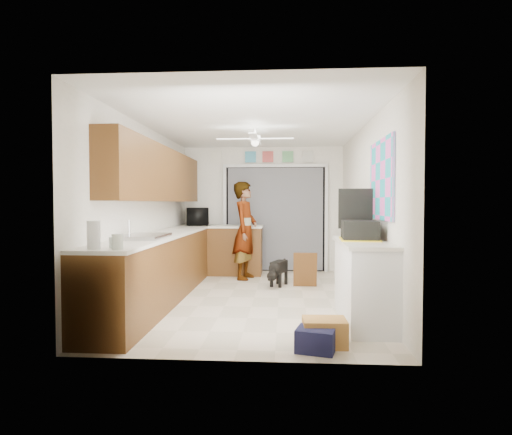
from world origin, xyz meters
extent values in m
plane|color=beige|center=(0.00, 0.00, 0.00)|extent=(5.00, 5.00, 0.00)
plane|color=white|center=(0.00, 0.00, 2.50)|extent=(5.00, 5.00, 0.00)
plane|color=white|center=(0.00, 2.50, 1.25)|extent=(3.20, 0.00, 3.20)
plane|color=white|center=(0.00, -2.50, 1.25)|extent=(3.20, 0.00, 3.20)
plane|color=white|center=(-1.60, 0.00, 1.25)|extent=(0.00, 5.00, 5.00)
plane|color=white|center=(1.60, 0.00, 1.25)|extent=(0.00, 5.00, 5.00)
cube|color=brown|center=(-1.30, 0.00, 0.45)|extent=(0.60, 4.80, 0.90)
cube|color=white|center=(-1.29, 0.00, 0.92)|extent=(0.62, 4.80, 0.04)
cube|color=brown|center=(-1.44, 0.20, 1.80)|extent=(0.32, 4.00, 0.80)
cube|color=silver|center=(-1.29, -1.00, 0.95)|extent=(0.50, 0.76, 0.06)
cylinder|color=silver|center=(-1.48, -1.00, 1.05)|extent=(0.03, 0.03, 0.22)
cube|color=brown|center=(-0.50, 2.00, 0.45)|extent=(1.00, 0.60, 0.90)
cube|color=white|center=(-0.50, 2.00, 0.92)|extent=(1.04, 0.64, 0.04)
cube|color=black|center=(0.25, 2.47, 1.05)|extent=(2.00, 0.06, 2.10)
cube|color=slate|center=(0.25, 2.43, 1.05)|extent=(1.90, 0.03, 2.05)
cube|color=white|center=(-0.77, 2.44, 1.05)|extent=(0.06, 0.04, 2.10)
cube|color=white|center=(1.27, 2.44, 1.05)|extent=(0.06, 0.04, 2.10)
cube|color=white|center=(0.25, 2.44, 2.12)|extent=(2.10, 0.04, 0.06)
cube|color=#4AA2C5|center=(-0.25, 2.47, 2.30)|extent=(0.22, 0.02, 0.22)
cube|color=#C44B49|center=(0.10, 2.47, 2.30)|extent=(0.22, 0.02, 0.22)
cube|color=#64AF72|center=(0.50, 2.47, 2.30)|extent=(0.22, 0.02, 0.22)
cube|color=beige|center=(0.90, 2.47, 2.30)|extent=(0.22, 0.02, 0.22)
cube|color=silver|center=(-0.95, 2.47, 2.30)|extent=(0.22, 0.02, 0.26)
cube|color=white|center=(1.35, -1.20, 0.45)|extent=(0.50, 1.40, 0.90)
cube|color=white|center=(1.34, -1.20, 0.92)|extent=(0.54, 1.44, 0.04)
cube|color=#FF5DCA|center=(1.58, -1.00, 1.65)|extent=(0.03, 1.15, 0.95)
cube|color=white|center=(0.00, 0.20, 2.32)|extent=(1.14, 1.14, 0.24)
imported|color=black|center=(-1.25, 2.05, 1.11)|extent=(0.55, 0.69, 0.34)
cylinder|color=silver|center=(-1.13, -2.25, 1.01)|extent=(0.13, 0.13, 0.15)
cylinder|color=silver|center=(-1.22, -2.13, 0.99)|extent=(0.09, 0.09, 0.11)
cylinder|color=white|center=(-1.35, -2.25, 1.07)|extent=(0.14, 0.14, 0.27)
cube|color=black|center=(1.32, -1.05, 1.05)|extent=(0.43, 0.56, 0.23)
cube|color=yellow|center=(1.32, -1.05, 0.94)|extent=(0.48, 0.61, 0.02)
cube|color=black|center=(1.32, -0.76, 1.30)|extent=(0.42, 0.06, 0.50)
cube|color=#BD863B|center=(0.83, -2.04, 0.13)|extent=(0.43, 0.33, 0.26)
cube|color=#161637|center=(0.73, -2.20, 0.11)|extent=(0.41, 0.37, 0.21)
cube|color=brown|center=(0.78, 0.81, 0.29)|extent=(0.38, 0.15, 0.57)
imported|color=white|center=(-0.27, 1.51, 0.88)|extent=(0.53, 0.71, 1.76)
cube|color=black|center=(0.35, 0.91, 0.23)|extent=(0.43, 0.64, 0.46)
camera|label=1|loc=(0.44, -6.15, 1.38)|focal=30.00mm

